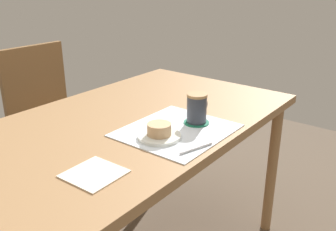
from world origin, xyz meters
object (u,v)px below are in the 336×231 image
Objects in this scene: dining_table at (130,136)px; wooden_chair at (50,120)px; pastry_plate at (159,136)px; coffee_mug at (197,108)px; pastry at (159,129)px.

dining_table is 0.83m from wooden_chair.
pastry_plate is 0.20m from coffee_mug.
pastry is at bearing -107.86° from dining_table.
pastry is 0.20m from coffee_mug.
coffee_mug is at bearing 89.49° from wooden_chair.
coffee_mug reaches higher than pastry.
pastry_plate is (-0.24, -1.00, 0.26)m from wooden_chair.
pastry reaches higher than dining_table.
dining_table is 12.54× the size of coffee_mug.
wooden_chair is at bearing 87.21° from coffee_mug.
dining_table is at bearing 79.81° from wooden_chair.
pastry_plate is 0.03m from pastry.
pastry_plate is at bearing 172.02° from coffee_mug.
pastry is (0.00, 0.00, 0.03)m from pastry_plate.
wooden_chair reaches higher than pastry_plate.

